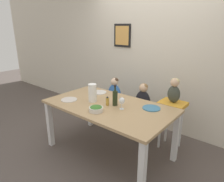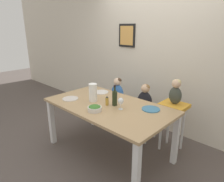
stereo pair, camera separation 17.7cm
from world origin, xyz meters
The scene contains 17 objects.
ground_plane centered at (0.00, 0.00, 0.00)m, with size 14.00×14.00×0.00m, color #564C47.
wall_back centered at (0.00, 1.22, 1.35)m, with size 10.00×0.09×2.70m.
dining_table centered at (0.00, 0.00, 0.67)m, with size 1.77×0.98×0.76m.
chair_far_left centered at (-0.46, 0.70, 0.38)m, with size 0.43×0.36×0.45m.
chair_far_center centered at (0.13, 0.70, 0.38)m, with size 0.43×0.36×0.45m.
chair_right_highchair centered at (0.63, 0.70, 0.57)m, with size 0.37×0.31×0.74m.
person_child_left centered at (-0.46, 0.70, 0.69)m, with size 0.26×0.15×0.48m.
person_child_center centered at (0.13, 0.70, 0.69)m, with size 0.26×0.15×0.48m.
person_baby_right centered at (0.63, 0.70, 0.94)m, with size 0.18×0.13×0.36m.
wine_bottle centered at (0.08, 0.04, 0.87)m, with size 0.07×0.07×0.29m.
paper_towel_roll centered at (-0.26, -0.05, 0.89)m, with size 0.12×0.12×0.26m.
wine_glass_near centered at (0.23, -0.01, 0.87)m, with size 0.08×0.08×0.16m.
salad_bowl_large centered at (0.03, -0.28, 0.80)m, with size 0.18×0.18×0.08m.
dinner_plate_front_left centered at (-0.56, -0.23, 0.77)m, with size 0.23×0.23×0.01m.
dinner_plate_back_left centered at (-0.45, 0.30, 0.77)m, with size 0.23×0.23×0.01m.
dinner_plate_back_right centered at (0.52, 0.26, 0.77)m, with size 0.23×0.23×0.01m.
condiment_bottle_hot_sauce centered at (0.00, -0.03, 0.82)m, with size 0.04×0.04×0.13m.
Camera 2 is at (1.80, -1.83, 1.79)m, focal length 32.00 mm.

